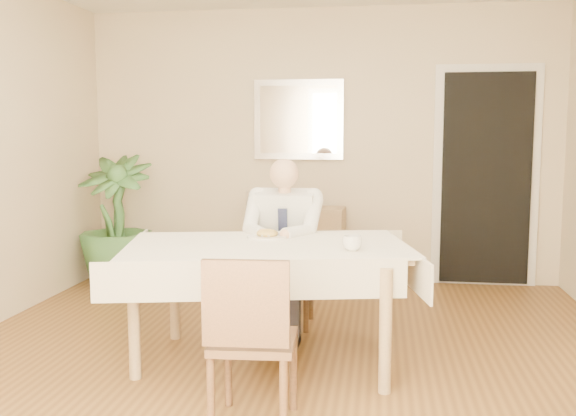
# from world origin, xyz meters

# --- Properties ---
(room) EXTENTS (5.00, 5.02, 2.60)m
(room) POSITION_xyz_m (0.00, 0.00, 1.30)
(room) COLOR brown
(room) RESTS_ON ground
(window) EXTENTS (1.34, 0.04, 1.44)m
(window) POSITION_xyz_m (0.00, -2.47, 1.45)
(window) COLOR white
(window) RESTS_ON room
(doorway) EXTENTS (0.96, 0.07, 2.10)m
(doorway) POSITION_xyz_m (1.55, 2.46, 1.00)
(doorway) COLOR white
(doorway) RESTS_ON ground
(mirror) EXTENTS (0.86, 0.04, 0.76)m
(mirror) POSITION_xyz_m (-0.21, 2.47, 1.55)
(mirror) COLOR silver
(mirror) RESTS_ON room
(dining_table) EXTENTS (1.92, 1.36, 0.75)m
(dining_table) POSITION_xyz_m (-0.10, 0.14, 0.67)
(dining_table) COLOR tan
(dining_table) RESTS_ON ground
(chair_far) EXTENTS (0.43, 0.43, 0.82)m
(chair_far) POSITION_xyz_m (-0.10, 1.01, 0.46)
(chair_far) COLOR #492C17
(chair_far) RESTS_ON ground
(chair_near) EXTENTS (0.43, 0.43, 0.86)m
(chair_near) POSITION_xyz_m (-0.02, -0.77, 0.48)
(chair_near) COLOR #492C17
(chair_near) RESTS_ON ground
(seated_man) EXTENTS (0.48, 0.72, 1.24)m
(seated_man) POSITION_xyz_m (-0.10, 0.73, 0.69)
(seated_man) COLOR white
(seated_man) RESTS_ON ground
(plate) EXTENTS (0.26, 0.26, 0.02)m
(plate) POSITION_xyz_m (-0.14, 0.35, 0.76)
(plate) COLOR white
(plate) RESTS_ON dining_table
(food) EXTENTS (0.14, 0.14, 0.06)m
(food) POSITION_xyz_m (-0.14, 0.35, 0.78)
(food) COLOR olive
(food) RESTS_ON dining_table
(knife) EXTENTS (0.01, 0.13, 0.01)m
(knife) POSITION_xyz_m (-0.10, 0.29, 0.78)
(knife) COLOR silver
(knife) RESTS_ON dining_table
(fork) EXTENTS (0.01, 0.13, 0.01)m
(fork) POSITION_xyz_m (-0.18, 0.29, 0.78)
(fork) COLOR silver
(fork) RESTS_ON dining_table
(coffee_mug) EXTENTS (0.12, 0.12, 0.09)m
(coffee_mug) POSITION_xyz_m (0.43, -0.02, 0.80)
(coffee_mug) COLOR white
(coffee_mug) RESTS_ON dining_table
(sideboard) EXTENTS (0.93, 0.37, 0.73)m
(sideboard) POSITION_xyz_m (-0.21, 2.32, 0.36)
(sideboard) COLOR tan
(sideboard) RESTS_ON ground
(photo_frame_left) EXTENTS (0.10, 0.02, 0.14)m
(photo_frame_left) POSITION_xyz_m (-0.65, 2.36, 0.80)
(photo_frame_left) COLOR silver
(photo_frame_left) RESTS_ON sideboard
(photo_frame_center) EXTENTS (0.10, 0.02, 0.14)m
(photo_frame_center) POSITION_xyz_m (-0.37, 2.39, 0.80)
(photo_frame_center) COLOR silver
(photo_frame_center) RESTS_ON sideboard
(photo_frame_right) EXTENTS (0.10, 0.02, 0.14)m
(photo_frame_right) POSITION_xyz_m (-0.15, 2.34, 0.80)
(photo_frame_right) COLOR silver
(photo_frame_right) RESTS_ON sideboard
(potted_palm) EXTENTS (0.71, 0.71, 1.22)m
(potted_palm) POSITION_xyz_m (-1.87, 2.00, 0.61)
(potted_palm) COLOR #305A28
(potted_palm) RESTS_ON ground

